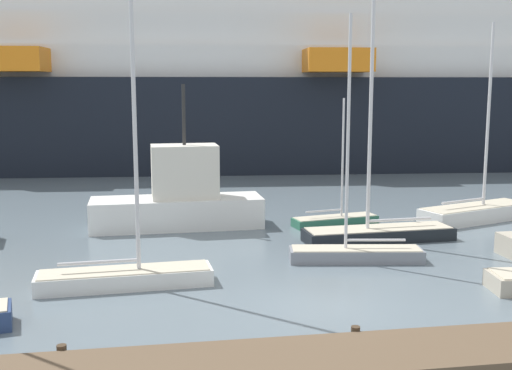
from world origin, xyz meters
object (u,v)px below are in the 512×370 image
Objects in this scene: sailboat_5 at (356,250)px; cruise_ship at (180,66)px; sailboat_0 at (476,211)px; sailboat_4 at (378,229)px; fishing_boat_1 at (180,199)px; sailboat_3 at (335,219)px; sailboat_2 at (125,271)px.

sailboat_5 is 34.97m from cruise_ship.
sailboat_0 is 7.04m from sailboat_4.
sailboat_0 is at bearing -5.16° from fishing_boat_1.
sailboat_3 is 0.05× the size of cruise_ship.
sailboat_4 is 1.37× the size of fishing_boat_1.
fishing_boat_1 is 0.06× the size of cruise_ship.
sailboat_2 is (-17.02, -7.90, 0.04)m from sailboat_0.
fishing_boat_1 is 27.52m from cruise_ship.
sailboat_4 is 3.60m from sailboat_5.
fishing_boat_1 is (-14.81, 0.95, 0.89)m from sailboat_0.
sailboat_2 is 0.09× the size of cruise_ship.
sailboat_2 reaches higher than sailboat_0.
sailboat_3 is (-7.28, 0.19, -0.20)m from sailboat_0.
fishing_boat_1 is (-8.51, 4.09, 0.88)m from sailboat_4.
sailboat_2 is at bearing -151.31° from sailboat_3.
fishing_boat_1 is at bearing 163.19° from sailboat_3.
sailboat_4 is (0.99, -3.32, 0.21)m from sailboat_3.
fishing_boat_1 is at bearing -28.87° from sailboat_4.
sailboat_2 is 1.24× the size of sailboat_5.
sailboat_2 is at bearing -105.53° from fishing_boat_1.
sailboat_3 is 0.55× the size of sailboat_4.
sailboat_5 is (-8.31, -6.12, -0.06)m from sailboat_0.
sailboat_4 reaches higher than sailboat_3.
sailboat_0 is 1.04× the size of sailboat_5.
sailboat_5 is 1.14× the size of fishing_boat_1.
sailboat_4 is at bearing -27.15° from fishing_boat_1.
cruise_ship reaches higher than sailboat_2.
sailboat_0 is 1.59× the size of sailboat_3.
sailboat_2 is at bearing 20.74° from sailboat_4.
sailboat_2 reaches higher than sailboat_3.
sailboat_5 is 9.65m from fishing_boat_1.
cruise_ship is at bearing 96.99° from sailboat_0.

